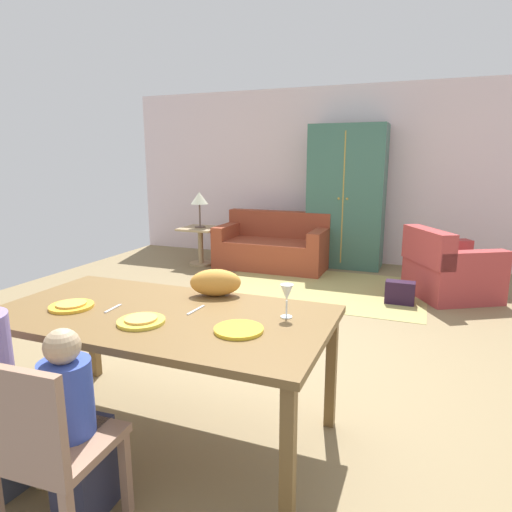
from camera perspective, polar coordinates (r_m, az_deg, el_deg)
The scene contains 21 objects.
ground_plane at distance 4.38m, azimuth 4.18°, elevation -9.35°, with size 7.49×6.31×0.02m, color olive.
back_wall at distance 7.21m, azimuth 12.02°, elevation 10.02°, with size 7.49×0.10×2.70m, color silver.
dining_table at distance 2.60m, azimuth -12.09°, elevation -8.43°, with size 1.91×1.00×0.76m.
plate_near_man at distance 2.81m, azimuth -22.57°, elevation -5.97°, with size 0.25×0.25×0.02m, color yellow.
pizza_near_man at distance 2.80m, azimuth -22.60°, elevation -5.68°, with size 0.17×0.17×0.01m, color gold.
plate_near_child at distance 2.44m, azimuth -14.50°, elevation -8.12°, with size 0.25×0.25×0.02m, color yellow.
pizza_near_child at distance 2.43m, azimuth -14.52°, elevation -7.79°, with size 0.17×0.17×0.01m, color #E0A14E.
plate_near_woman at distance 2.26m, azimuth -2.24°, elevation -9.41°, with size 0.25×0.25×0.02m, color yellow.
wine_glass at distance 2.41m, azimuth 3.96°, elevation -4.88°, with size 0.07×0.07×0.19m.
fork at distance 2.70m, azimuth -17.85°, elevation -6.42°, with size 0.02×0.15×0.01m, color silver.
knife at distance 2.57m, azimuth -7.71°, elevation -6.87°, with size 0.01×0.17×0.01m, color silver.
dining_chair_child at distance 2.11m, azimuth -25.47°, elevation -20.86°, with size 0.44×0.44×0.87m.
person_child at distance 2.24m, azimuth -22.09°, elevation -20.23°, with size 0.22×0.29×0.92m.
cat at distance 2.81m, azimuth -5.21°, elevation -3.40°, with size 0.32×0.16×0.17m, color gold.
area_rug at distance 5.74m, azimuth 8.05°, elevation -3.99°, with size 2.60×1.80×0.01m, color tan.
couch at distance 6.72m, azimuth 2.23°, elevation 1.14°, with size 1.63×0.86×0.82m.
armchair at distance 5.70m, azimuth 23.43°, elevation -1.75°, with size 1.17×1.17×0.82m.
armoire at distance 6.84m, azimuth 11.52°, elevation 7.41°, with size 1.10×0.59×2.10m.
side_table at distance 6.91m, azimuth -7.13°, elevation 1.98°, with size 0.56×0.56×0.58m.
table_lamp at distance 6.83m, azimuth -7.27°, elevation 7.20°, with size 0.26×0.26×0.54m.
handbag at distance 5.29m, azimuth 17.96°, elevation -4.48°, with size 0.32×0.16×0.26m, color black.
Camera 1 is at (1.18, -3.34, 1.60)m, focal length 31.21 mm.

